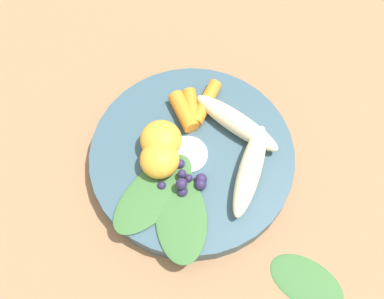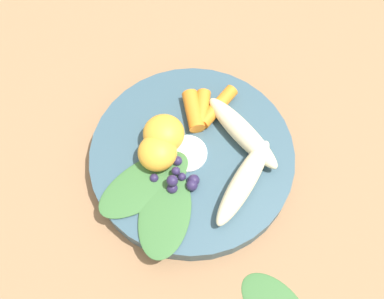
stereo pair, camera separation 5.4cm
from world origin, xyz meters
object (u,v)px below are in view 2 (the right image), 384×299
(banana_peeled_right, at_px, (244,182))
(orange_segment_near, at_px, (157,150))
(bowl, at_px, (192,158))
(banana_peeled_left, at_px, (242,132))

(banana_peeled_right, relative_size, orange_segment_near, 2.60)
(bowl, xyz_separation_m, orange_segment_near, (-0.04, 0.00, 0.03))
(banana_peeled_left, relative_size, orange_segment_near, 2.60)
(bowl, height_order, orange_segment_near, orange_segment_near)
(banana_peeled_right, height_order, orange_segment_near, orange_segment_near)
(bowl, xyz_separation_m, banana_peeled_right, (0.05, -0.05, 0.03))
(bowl, distance_m, banana_peeled_right, 0.08)
(banana_peeled_right, distance_m, orange_segment_near, 0.11)
(banana_peeled_left, bearing_deg, orange_segment_near, 65.68)
(bowl, bearing_deg, banana_peeled_left, 8.96)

